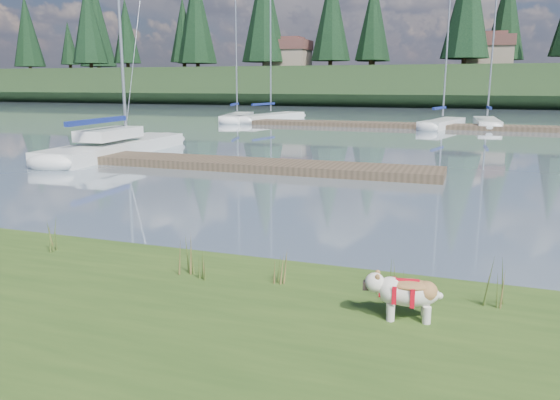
% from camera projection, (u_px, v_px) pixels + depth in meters
% --- Properties ---
extents(ground, '(200.00, 200.00, 0.00)m').
position_uv_depth(ground, '(402.00, 127.00, 38.43)').
color(ground, gray).
rests_on(ground, ground).
extents(ridge, '(200.00, 20.00, 5.00)m').
position_uv_depth(ridge, '(441.00, 87.00, 77.53)').
color(ridge, '#1D3017').
rests_on(ridge, ground).
extents(bulldog, '(0.92, 0.46, 0.54)m').
position_uv_depth(bulldog, '(407.00, 291.00, 6.44)').
color(bulldog, silver).
rests_on(bulldog, bank).
extents(sailboat_main, '(2.51, 10.12, 14.30)m').
position_uv_depth(sailboat_main, '(126.00, 143.00, 24.65)').
color(sailboat_main, silver).
rests_on(sailboat_main, ground).
extents(dock_near, '(16.00, 2.00, 0.30)m').
position_uv_depth(dock_near, '(222.00, 163.00, 20.34)').
color(dock_near, '#4C3D2C').
rests_on(dock_near, ground).
extents(dock_far, '(26.00, 2.20, 0.30)m').
position_uv_depth(dock_far, '(431.00, 126.00, 37.74)').
color(dock_far, '#4C3D2C').
rests_on(dock_far, ground).
extents(sailboat_bg_0, '(3.33, 8.11, 11.55)m').
position_uv_depth(sailboat_bg_0, '(239.00, 116.00, 45.53)').
color(sailboat_bg_0, silver).
rests_on(sailboat_bg_0, ground).
extents(sailboat_bg_1, '(3.70, 9.34, 13.53)m').
position_uv_depth(sailboat_bg_1, '(276.00, 116.00, 45.83)').
color(sailboat_bg_1, silver).
rests_on(sailboat_bg_1, ground).
extents(sailboat_bg_2, '(3.14, 7.54, 11.18)m').
position_uv_depth(sailboat_bg_2, '(445.00, 122.00, 38.70)').
color(sailboat_bg_2, silver).
rests_on(sailboat_bg_2, ground).
extents(sailboat_bg_3, '(1.95, 7.58, 11.08)m').
position_uv_depth(sailboat_bg_3, '(486.00, 122.00, 39.43)').
color(sailboat_bg_3, silver).
rests_on(sailboat_bg_3, ground).
extents(weed_0, '(0.17, 0.14, 0.70)m').
position_uv_depth(weed_0, '(187.00, 255.00, 7.96)').
color(weed_0, '#475B23').
rests_on(weed_0, bank).
extents(weed_1, '(0.17, 0.14, 0.47)m').
position_uv_depth(weed_1, '(205.00, 266.00, 7.77)').
color(weed_1, '#475B23').
rests_on(weed_1, bank).
extents(weed_2, '(0.17, 0.14, 0.61)m').
position_uv_depth(weed_2, '(399.00, 282.00, 6.96)').
color(weed_2, '#475B23').
rests_on(weed_2, bank).
extents(weed_3, '(0.17, 0.14, 0.59)m').
position_uv_depth(weed_3, '(50.00, 236.00, 9.08)').
color(weed_3, '#475B23').
rests_on(weed_3, bank).
extents(weed_4, '(0.17, 0.14, 0.46)m').
position_uv_depth(weed_4, '(282.00, 270.00, 7.63)').
color(weed_4, '#475B23').
rests_on(weed_4, bank).
extents(weed_5, '(0.17, 0.14, 0.68)m').
position_uv_depth(weed_5, '(495.00, 285.00, 6.79)').
color(weed_5, '#475B23').
rests_on(weed_5, bank).
extents(mud_lip, '(60.00, 0.50, 0.14)m').
position_uv_depth(mud_lip, '(168.00, 264.00, 9.29)').
color(mud_lip, '#33281C').
rests_on(mud_lip, ground).
extents(conifer_0, '(5.72, 5.72, 14.15)m').
position_uv_depth(conifer_0, '(88.00, 22.00, 87.77)').
color(conifer_0, '#382619').
rests_on(conifer_0, ridge).
extents(conifer_1, '(4.40, 4.40, 11.30)m').
position_uv_depth(conifer_1, '(183.00, 30.00, 86.86)').
color(conifer_1, '#382619').
rests_on(conifer_1, ridge).
extents(conifer_2, '(6.60, 6.60, 16.05)m').
position_uv_depth(conifer_2, '(264.00, 9.00, 78.73)').
color(conifer_2, '#382619').
rests_on(conifer_2, ridge).
extents(conifer_3, '(4.84, 4.84, 12.25)m').
position_uv_depth(conifer_3, '(372.00, 21.00, 77.91)').
color(conifer_3, '#382619').
rests_on(conifer_3, ridge).
extents(conifer_4, '(6.16, 6.16, 15.10)m').
position_uv_depth(conifer_4, '(468.00, 0.00, 67.86)').
color(conifer_4, '#382619').
rests_on(conifer_4, ridge).
extents(house_0, '(6.30, 5.30, 4.65)m').
position_uv_depth(house_0, '(288.00, 53.00, 80.91)').
color(house_0, gray).
rests_on(house_0, ridge).
extents(house_1, '(6.30, 5.30, 4.65)m').
position_uv_depth(house_1, '(489.00, 50.00, 72.72)').
color(house_1, gray).
rests_on(house_1, ridge).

